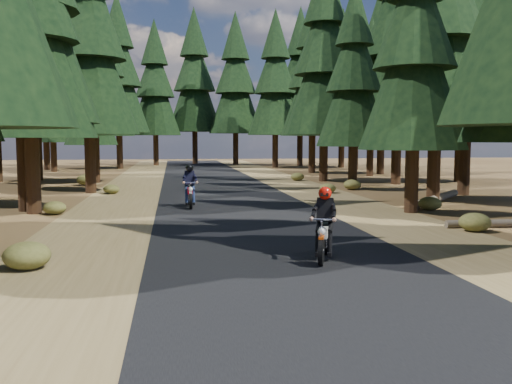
{
  "coord_description": "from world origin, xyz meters",
  "views": [
    {
      "loc": [
        -2.39,
        -14.77,
        2.64
      ],
      "look_at": [
        0.0,
        1.5,
        1.1
      ],
      "focal_mm": 40.0,
      "sensor_mm": 36.0,
      "label": 1
    }
  ],
  "objects_px": {
    "log_far": "(504,223)",
    "rider_follow": "(190,193)",
    "rider_lead": "(324,236)",
    "log_near": "(437,198)"
  },
  "relations": [
    {
      "from": "log_near",
      "to": "rider_follow",
      "type": "height_order",
      "value": "rider_follow"
    },
    {
      "from": "log_far",
      "to": "rider_follow",
      "type": "relative_size",
      "value": 1.94
    },
    {
      "from": "rider_lead",
      "to": "rider_follow",
      "type": "height_order",
      "value": "rider_follow"
    },
    {
      "from": "log_far",
      "to": "rider_lead",
      "type": "relative_size",
      "value": 1.94
    },
    {
      "from": "log_near",
      "to": "rider_follow",
      "type": "xyz_separation_m",
      "value": [
        -10.32,
        -0.41,
        0.4
      ]
    },
    {
      "from": "rider_lead",
      "to": "log_far",
      "type": "bearing_deg",
      "value": -130.12
    },
    {
      "from": "log_near",
      "to": "log_far",
      "type": "xyz_separation_m",
      "value": [
        -1.18,
        -6.76,
        -0.04
      ]
    },
    {
      "from": "log_near",
      "to": "log_far",
      "type": "height_order",
      "value": "log_near"
    },
    {
      "from": "log_far",
      "to": "rider_follow",
      "type": "bearing_deg",
      "value": 147.13
    },
    {
      "from": "rider_lead",
      "to": "rider_follow",
      "type": "xyz_separation_m",
      "value": [
        -2.58,
        10.11,
        0.02
      ]
    }
  ]
}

